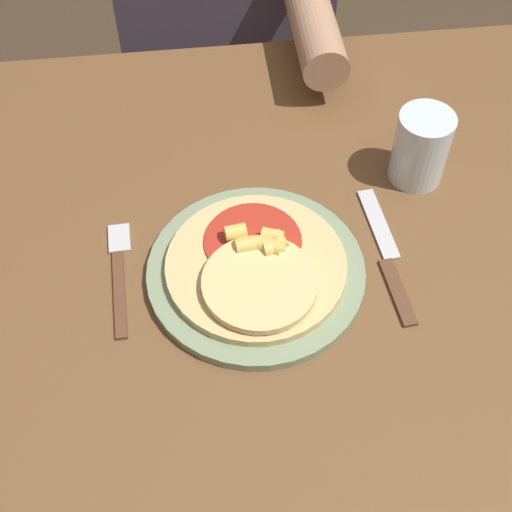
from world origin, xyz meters
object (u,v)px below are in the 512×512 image
pizza (257,266)px  knife (387,256)px  person_diner (225,9)px  fork (119,270)px  drinking_glass (421,147)px  plate (256,272)px  dining_table (289,334)px

pizza → knife: 0.17m
person_diner → fork: bearing=-105.9°
drinking_glass → person_diner: person_diner is taller
fork → knife: 0.34m
plate → dining_table: bearing=-33.1°
dining_table → plate: bearing=146.9°
plate → pizza: (0.00, -0.00, 0.02)m
plate → knife: size_ratio=1.24×
dining_table → pizza: bearing=150.8°
dining_table → fork: fork is taller
dining_table → knife: size_ratio=5.19×
plate → drinking_glass: (0.24, 0.15, 0.05)m
knife → drinking_glass: drinking_glass is taller
pizza → drinking_glass: bearing=32.1°
plate → drinking_glass: size_ratio=2.59×
fork → drinking_glass: drinking_glass is taller
plate → knife: (0.17, 0.01, -0.00)m
fork → person_diner: bearing=74.1°
dining_table → knife: 0.17m
pizza → person_diner: person_diner is taller
dining_table → plate: (-0.04, 0.03, 0.11)m
drinking_glass → pizza: bearing=-147.9°
pizza → fork: 0.18m
pizza → person_diner: (0.02, 0.71, -0.11)m
fork → knife: same height
knife → drinking_glass: bearing=62.9°
dining_table → plate: 0.12m
plate → drinking_glass: drinking_glass is taller
plate → pizza: pizza is taller
drinking_glass → person_diner: 0.61m
knife → person_diner: person_diner is taller
knife → drinking_glass: 0.16m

